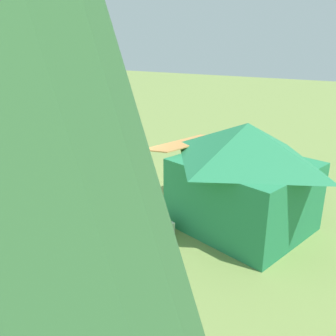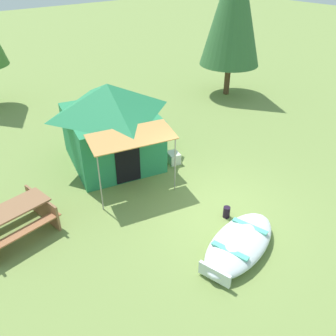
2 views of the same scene
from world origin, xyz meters
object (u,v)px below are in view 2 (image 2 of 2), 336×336
Objects in this scene: beached_rowboat at (239,243)px; fuel_can at (227,212)px; canvas_cabin_tent at (111,123)px; pine_tree_back_right at (234,5)px; picnic_table at (12,219)px; cooler_box at (173,158)px.

beached_rowboat reaches higher than fuel_can.
canvas_cabin_tent reaches higher than beached_rowboat.
beached_rowboat is 11.23m from pine_tree_back_right.
pine_tree_back_right reaches higher than picnic_table.
canvas_cabin_tent is (-0.09, 5.43, 1.15)m from beached_rowboat.
cooler_box is 7.98m from pine_tree_back_right.
pine_tree_back_right reaches higher than canvas_cabin_tent.
pine_tree_back_right is (7.52, 7.45, 3.76)m from beached_rowboat.
canvas_cabin_tent is 0.69× the size of pine_tree_back_right.
picnic_table reaches higher than cooler_box.
canvas_cabin_tent is 2.33m from cooler_box.
fuel_can is at bearing 56.62° from beached_rowboat.
canvas_cabin_tent reaches higher than fuel_can.
cooler_box is 3.11m from fuel_can.
pine_tree_back_right is (6.84, 6.42, 3.82)m from fuel_can.
picnic_table is 5.39m from fuel_can.
fuel_can is (0.68, 1.03, -0.06)m from beached_rowboat.
beached_rowboat is at bearing -123.38° from fuel_can.
beached_rowboat is 8.73× the size of fuel_can.
beached_rowboat is 0.60× the size of canvas_cabin_tent.
fuel_can is at bearing -31.79° from picnic_table.
canvas_cabin_tent is 14.45× the size of fuel_can.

